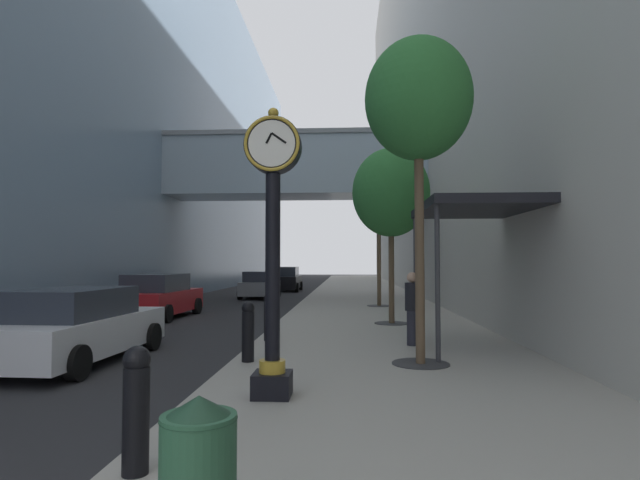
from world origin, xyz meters
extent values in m
plane|color=#262628|center=(0.00, 27.00, 0.00)|extent=(110.00, 110.00, 0.00)
cube|color=#9E998E|center=(3.20, 30.00, 0.07)|extent=(6.41, 80.00, 0.14)
cube|color=#758EA8|center=(-11.86, 30.00, 12.38)|extent=(9.00, 80.00, 24.76)
cube|color=#93A8B7|center=(-0.48, 25.51, 7.18)|extent=(14.37, 3.20, 3.07)
cube|color=gray|center=(-0.48, 25.51, 8.83)|extent=(14.37, 3.40, 0.24)
cube|color=#B7B2A8|center=(10.91, 30.00, 17.50)|extent=(9.00, 80.00, 35.00)
cube|color=black|center=(1.22, 5.82, 0.32)|extent=(0.55, 0.55, 0.35)
cylinder|color=gold|center=(1.22, 5.82, 0.58)|extent=(0.38, 0.38, 0.18)
cylinder|color=black|center=(1.22, 5.82, 2.04)|extent=(0.22, 0.22, 2.74)
cylinder|color=black|center=(1.22, 5.82, 3.83)|extent=(0.84, 0.28, 0.84)
torus|color=gold|center=(1.22, 5.67, 3.83)|extent=(0.82, 0.05, 0.82)
cylinder|color=white|center=(1.22, 5.67, 3.83)|extent=(0.69, 0.01, 0.69)
cylinder|color=white|center=(1.22, 5.97, 3.83)|extent=(0.69, 0.01, 0.69)
sphere|color=gold|center=(1.22, 5.82, 4.32)|extent=(0.16, 0.16, 0.16)
cube|color=black|center=(1.18, 5.66, 3.90)|extent=(0.10, 0.01, 0.16)
cube|color=black|center=(1.33, 5.66, 3.90)|extent=(0.23, 0.01, 0.17)
cylinder|color=black|center=(0.36, 3.11, 0.63)|extent=(0.24, 0.24, 0.98)
sphere|color=black|center=(0.36, 3.11, 1.19)|extent=(0.26, 0.26, 0.26)
cylinder|color=black|center=(0.36, 8.34, 0.63)|extent=(0.24, 0.24, 0.98)
sphere|color=black|center=(0.36, 8.34, 1.19)|extent=(0.26, 0.26, 0.26)
cylinder|color=black|center=(0.36, 10.96, 0.63)|extent=(0.24, 0.24, 0.98)
sphere|color=black|center=(0.36, 10.96, 1.19)|extent=(0.26, 0.26, 0.26)
cylinder|color=#333335|center=(3.72, 8.29, 0.15)|extent=(1.10, 1.10, 0.02)
cylinder|color=brown|center=(3.72, 8.29, 2.33)|extent=(0.18, 0.18, 4.37)
ellipsoid|color=#2D7033|center=(3.72, 8.29, 5.30)|extent=(2.10, 2.10, 2.41)
cylinder|color=#333335|center=(3.72, 14.64, 0.15)|extent=(1.10, 1.10, 0.02)
cylinder|color=brown|center=(3.72, 14.64, 1.77)|extent=(0.18, 0.18, 3.26)
ellipsoid|color=#2D7033|center=(3.72, 14.64, 4.34)|extent=(2.49, 2.49, 2.86)
cylinder|color=#333335|center=(3.72, 20.98, 0.15)|extent=(1.10, 1.10, 0.02)
cylinder|color=brown|center=(3.72, 20.98, 2.15)|extent=(0.18, 0.18, 4.02)
ellipsoid|color=#428438|center=(3.72, 20.98, 5.00)|extent=(2.25, 2.25, 2.58)
cone|color=#183523|center=(1.31, 1.90, 1.11)|extent=(0.53, 0.53, 0.16)
cylinder|color=#23232D|center=(3.84, 10.46, 0.55)|extent=(0.31, 0.31, 0.81)
cylinder|color=black|center=(3.84, 10.46, 1.28)|extent=(0.41, 0.41, 0.66)
sphere|color=tan|center=(3.84, 10.46, 1.74)|extent=(0.25, 0.25, 0.25)
cube|color=black|center=(5.21, 10.07, 3.34)|extent=(2.40, 3.60, 0.20)
cylinder|color=#333338|center=(4.09, 8.47, 1.74)|extent=(0.10, 0.10, 3.20)
cylinder|color=#333338|center=(4.09, 11.67, 1.74)|extent=(0.10, 0.10, 3.20)
cube|color=black|center=(-2.09, 34.51, 0.64)|extent=(1.84, 4.07, 0.85)
cube|color=#282D38|center=(-2.10, 34.31, 1.40)|extent=(1.61, 2.28, 0.69)
cylinder|color=black|center=(-2.99, 35.90, 0.32)|extent=(0.22, 0.64, 0.64)
cylinder|color=black|center=(-1.18, 35.89, 0.32)|extent=(0.22, 0.64, 0.64)
cylinder|color=black|center=(-3.01, 33.14, 0.32)|extent=(0.22, 0.64, 0.64)
cylinder|color=black|center=(-1.20, 33.13, 0.32)|extent=(0.22, 0.64, 0.64)
cube|color=slate|center=(-2.77, 27.50, 0.59)|extent=(1.79, 4.16, 0.74)
cube|color=#282D38|center=(-2.78, 27.29, 1.25)|extent=(1.56, 2.34, 0.61)
cylinder|color=black|center=(-3.61, 28.92, 0.32)|extent=(0.23, 0.64, 0.64)
cylinder|color=black|center=(-1.89, 28.89, 0.32)|extent=(0.23, 0.64, 0.64)
cylinder|color=black|center=(-3.66, 26.11, 0.32)|extent=(0.23, 0.64, 0.64)
cylinder|color=black|center=(-1.94, 26.08, 0.32)|extent=(0.23, 0.64, 0.64)
cube|color=#AD191E|center=(-4.78, 17.05, 0.62)|extent=(2.06, 4.58, 0.80)
cube|color=#282D38|center=(-4.79, 16.82, 1.32)|extent=(1.76, 2.59, 0.65)
cylinder|color=black|center=(-5.67, 18.62, 0.32)|extent=(0.24, 0.65, 0.64)
cylinder|color=black|center=(-3.77, 18.55, 0.32)|extent=(0.24, 0.65, 0.64)
cylinder|color=black|center=(-5.78, 15.55, 0.32)|extent=(0.24, 0.65, 0.64)
cylinder|color=black|center=(-3.89, 15.48, 0.32)|extent=(0.24, 0.65, 0.64)
cube|color=silver|center=(-3.29, 8.75, 0.59)|extent=(1.96, 4.65, 0.74)
cube|color=#282D38|center=(-3.30, 8.52, 1.25)|extent=(1.67, 2.63, 0.61)
cylinder|color=black|center=(-4.14, 10.34, 0.32)|extent=(0.24, 0.65, 0.64)
cylinder|color=black|center=(-2.34, 10.28, 0.32)|extent=(0.24, 0.65, 0.64)
cylinder|color=black|center=(-2.45, 7.16, 0.32)|extent=(0.24, 0.65, 0.64)
camera|label=1|loc=(2.33, -1.51, 2.10)|focal=28.16mm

